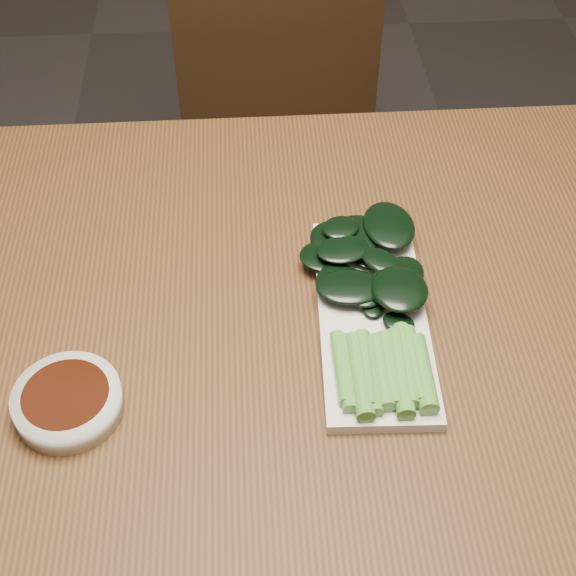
{
  "coord_description": "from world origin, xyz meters",
  "views": [
    {
      "loc": [
        -0.04,
        -0.58,
        1.43
      ],
      "look_at": [
        -0.0,
        0.05,
        0.76
      ],
      "focal_mm": 50.0,
      "sensor_mm": 36.0,
      "label": 1
    }
  ],
  "objects": [
    {
      "name": "serving_plate",
      "position": [
        0.09,
        0.0,
        0.76
      ],
      "size": [
        0.13,
        0.3,
        0.01
      ],
      "rotation": [
        0.0,
        0.0,
        -0.04
      ],
      "color": "silver",
      "rests_on": "table"
    },
    {
      "name": "chair_far",
      "position": [
        0.04,
        0.69,
        0.49
      ],
      "size": [
        0.42,
        0.42,
        0.89
      ],
      "rotation": [
        0.0,
        0.0,
        0.07
      ],
      "color": "black",
      "rests_on": "ground"
    },
    {
      "name": "gai_lan",
      "position": [
        0.09,
        0.01,
        0.78
      ],
      "size": [
        0.15,
        0.31,
        0.03
      ],
      "color": "#4D9633",
      "rests_on": "serving_plate"
    },
    {
      "name": "sauce_bowl",
      "position": [
        -0.23,
        -0.1,
        0.77
      ],
      "size": [
        0.11,
        0.11,
        0.03
      ],
      "color": "silver",
      "rests_on": "table"
    },
    {
      "name": "table",
      "position": [
        0.0,
        0.0,
        0.68
      ],
      "size": [
        1.4,
        0.8,
        0.75
      ],
      "color": "#482D14",
      "rests_on": "ground"
    }
  ]
}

